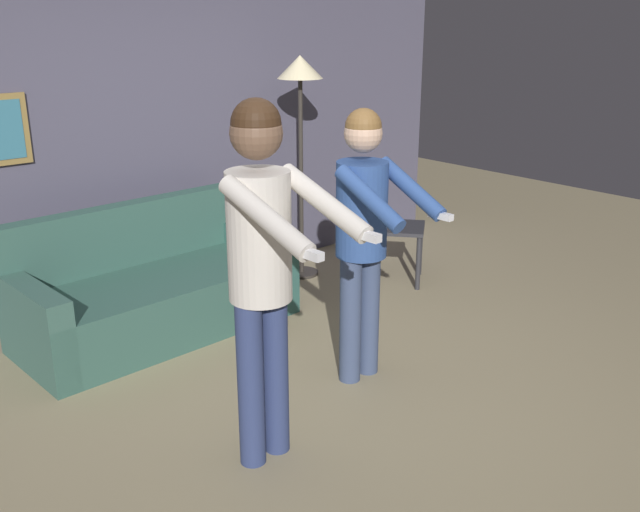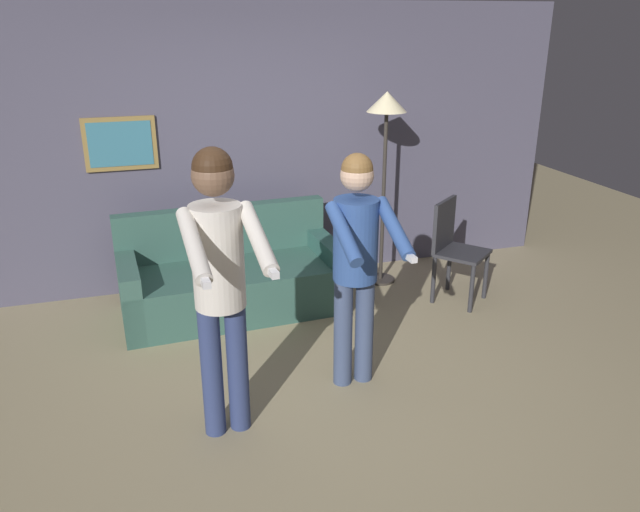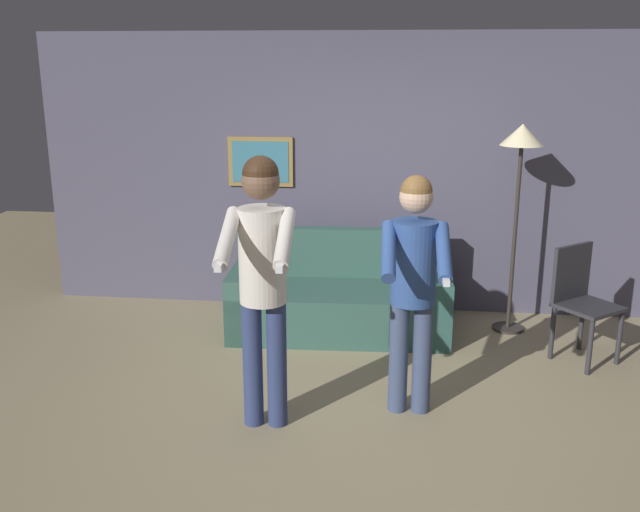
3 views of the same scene
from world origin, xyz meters
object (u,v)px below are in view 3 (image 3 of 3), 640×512
Objects in this scene: couch at (339,301)px; torchiere_lamp at (521,156)px; person_standing_right at (414,275)px; dining_chair_distant at (580,296)px; person_standing_left at (262,266)px.

couch is 1.06× the size of torchiere_lamp.
person_standing_right is 1.79m from dining_chair_distant.
dining_chair_distant is (2.30, 1.38, -0.58)m from person_standing_left.
torchiere_lamp reaches higher than person_standing_left.
torchiere_lamp is 2.73m from person_standing_left.
dining_chair_distant is (1.35, 1.08, -0.46)m from person_standing_right.
person_standing_left is (-1.85, -1.96, -0.46)m from torchiere_lamp.
dining_chair_distant is at bearing 30.91° from person_standing_left.
couch is 1.17× the size of person_standing_right.
dining_chair_distant is at bearing -51.92° from torchiere_lamp.
torchiere_lamp is 1.02× the size of person_standing_left.
torchiere_lamp reaches higher than dining_chair_distant.
dining_chair_distant is (1.96, -0.38, 0.25)m from couch.
person_standing_left is at bearing -133.35° from torchiere_lamp.
torchiere_lamp reaches higher than person_standing_right.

